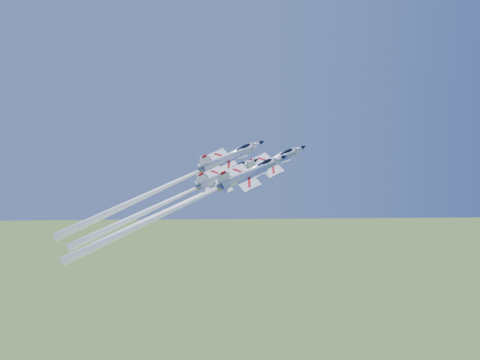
{
  "coord_description": "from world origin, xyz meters",
  "views": [
    {
      "loc": [
        -2.61,
        -106.84,
        114.64
      ],
      "look_at": [
        0.0,
        0.0,
        92.81
      ],
      "focal_mm": 40.0,
      "sensor_mm": 36.0,
      "label": 1
    }
  ],
  "objects_px": {
    "jet_lead": "(210,191)",
    "jet_slot": "(172,199)",
    "jet_left": "(170,184)",
    "jet_right": "(186,203)"
  },
  "relations": [
    {
      "from": "jet_lead",
      "to": "jet_slot",
      "type": "xyz_separation_m",
      "value": [
        -7.25,
        -4.4,
        -0.61
      ]
    },
    {
      "from": "jet_right",
      "to": "jet_slot",
      "type": "height_order",
      "value": "jet_right"
    },
    {
      "from": "jet_left",
      "to": "jet_right",
      "type": "xyz_separation_m",
      "value": [
        4.33,
        -13.21,
        -0.84
      ]
    },
    {
      "from": "jet_left",
      "to": "jet_slot",
      "type": "distance_m",
      "value": 9.27
    },
    {
      "from": "jet_lead",
      "to": "jet_slot",
      "type": "distance_m",
      "value": 8.5
    },
    {
      "from": "jet_lead",
      "to": "jet_slot",
      "type": "bearing_deg",
      "value": -82.76
    },
    {
      "from": "jet_left",
      "to": "jet_slot",
      "type": "xyz_separation_m",
      "value": [
        1.38,
        -9.1,
        -1.04
      ]
    },
    {
      "from": "jet_slot",
      "to": "jet_right",
      "type": "bearing_deg",
      "value": 11.7
    },
    {
      "from": "jet_left",
      "to": "jet_slot",
      "type": "bearing_deg",
      "value": -15.37
    },
    {
      "from": "jet_lead",
      "to": "jet_right",
      "type": "xyz_separation_m",
      "value": [
        -4.3,
        -8.5,
        -0.41
      ]
    }
  ]
}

